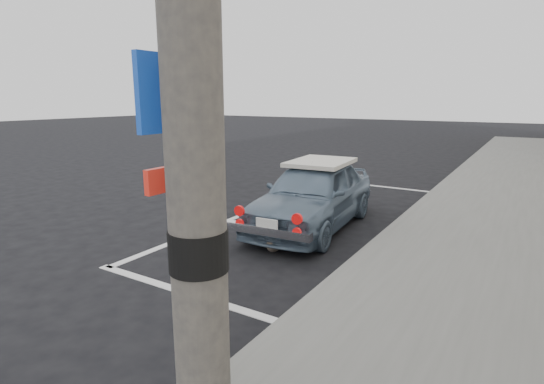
{
  "coord_description": "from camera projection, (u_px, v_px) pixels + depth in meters",
  "views": [
    {
      "loc": [
        3.66,
        -3.78,
        2.17
      ],
      "look_at": [
        0.29,
        1.67,
        0.75
      ],
      "focal_mm": 28.0,
      "sensor_mm": 36.0,
      "label": 1
    }
  ],
  "objects": [
    {
      "name": "pline_side",
      "position": [
        257.0,
        209.0,
        8.44
      ],
      "size": [
        0.12,
        7.0,
        0.01
      ],
      "primitive_type": "cube",
      "color": "silver",
      "rests_on": "ground"
    },
    {
      "name": "cat",
      "position": [
        274.0,
        244.0,
        6.11
      ],
      "size": [
        0.26,
        0.46,
        0.25
      ],
      "rotation": [
        0.0,
        0.0,
        0.21
      ],
      "color": "#6F6254",
      "rests_on": "ground"
    },
    {
      "name": "retro_coupe",
      "position": [
        313.0,
        194.0,
        7.21
      ],
      "size": [
        1.6,
        3.45,
        1.14
      ],
      "rotation": [
        0.0,
        0.0,
        0.08
      ],
      "color": "slate",
      "rests_on": "ground"
    },
    {
      "name": "sidewalk",
      "position": [
        476.0,
        264.0,
        5.49
      ],
      "size": [
        2.8,
        40.0,
        0.15
      ],
      "primitive_type": "cube",
      "color": "slate",
      "rests_on": "ground"
    },
    {
      "name": "ground",
      "position": [
        186.0,
        270.0,
        5.49
      ],
      "size": [
        80.0,
        80.0,
        0.0
      ],
      "primitive_type": "plane",
      "color": "black",
      "rests_on": "ground"
    },
    {
      "name": "pline_front",
      "position": [
        381.0,
        186.0,
        10.63
      ],
      "size": [
        3.0,
        0.12,
        0.01
      ],
      "primitive_type": "cube",
      "color": "silver",
      "rests_on": "ground"
    },
    {
      "name": "pline_rear",
      "position": [
        188.0,
        293.0,
        4.82
      ],
      "size": [
        3.0,
        0.12,
        0.01
      ],
      "primitive_type": "cube",
      "color": "silver",
      "rests_on": "ground"
    }
  ]
}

